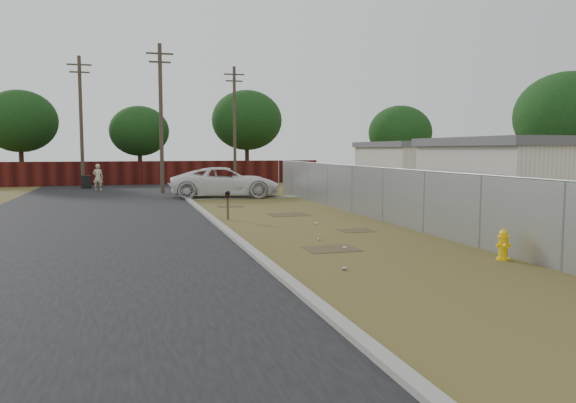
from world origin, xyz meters
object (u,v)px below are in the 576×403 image
object	(u,v)px
fire_hydrant	(503,245)
mailbox	(228,197)
pickup_truck	(226,182)
trash_bin	(86,182)
pedestrian	(98,177)

from	to	relation	value
fire_hydrant	mailbox	bearing A→B (deg)	117.85
pickup_truck	mailbox	bearing A→B (deg)	177.67
trash_bin	mailbox	bearing A→B (deg)	-71.88
fire_hydrant	pedestrian	xyz separation A→B (m)	(-10.58, 26.74, 0.51)
mailbox	pedestrian	bearing A→B (deg)	107.80
mailbox	pickup_truck	xyz separation A→B (m)	(1.63, 10.11, -0.03)
mailbox	trash_bin	world-z (taller)	mailbox
fire_hydrant	pedestrian	distance (m)	28.76
mailbox	fire_hydrant	bearing A→B (deg)	-62.15
fire_hydrant	mailbox	distance (m)	10.89
mailbox	pedestrian	xyz separation A→B (m)	(-5.50, 17.13, 0.01)
fire_hydrant	mailbox	world-z (taller)	mailbox
pickup_truck	pedestrian	world-z (taller)	pedestrian
pedestrian	pickup_truck	bearing A→B (deg)	146.26
trash_bin	pedestrian	bearing A→B (deg)	-69.70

